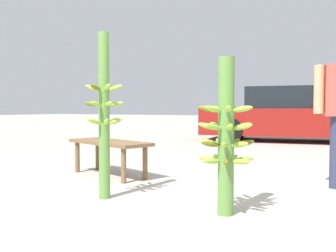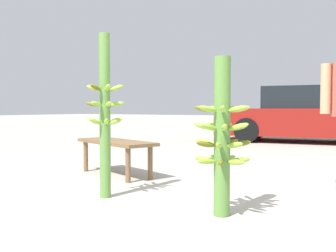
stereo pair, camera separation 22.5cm
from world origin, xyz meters
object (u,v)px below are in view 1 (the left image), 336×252
market_bench (109,146)px  parked_car (290,115)px  banana_stalk_left (104,114)px  banana_stalk_center (226,136)px

market_bench → parked_car: (1.11, 6.23, 0.30)m
banana_stalk_left → market_bench: (-0.68, 0.99, -0.42)m
banana_stalk_left → parked_car: size_ratio=0.34×
market_bench → banana_stalk_center: bearing=-8.7°
market_bench → parked_car: size_ratio=0.29×
banana_stalk_left → parked_car: banana_stalk_left is taller
parked_car → banana_stalk_center: bearing=177.1°
banana_stalk_left → parked_car: (0.43, 7.22, -0.13)m
banana_stalk_left → market_bench: 1.27m
banana_stalk_left → banana_stalk_center: (1.19, 0.02, -0.17)m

